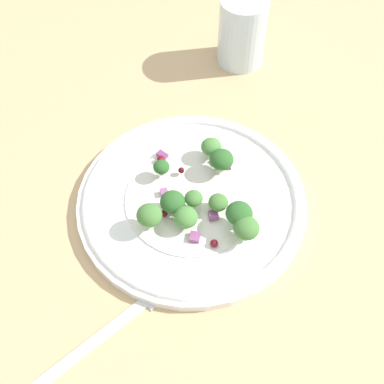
{
  "coord_description": "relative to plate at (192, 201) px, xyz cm",
  "views": [
    {
      "loc": [
        -25.86,
        21.28,
        50.28
      ],
      "look_at": [
        -0.07,
        -0.65,
        2.7
      ],
      "focal_mm": 47.47,
      "sensor_mm": 36.0,
      "label": 1
    }
  ],
  "objects": [
    {
      "name": "cranberry_1",
      "position": [
        3.56,
        -1.34,
        1.31
      ],
      "size": [
        0.74,
        0.74,
        0.74
      ],
      "primitive_type": "sphere",
      "color": "#4C0A14",
      "rests_on": "plate"
    },
    {
      "name": "dressing_pool",
      "position": [
        0.0,
        0.0,
        0.44
      ],
      "size": [
        15.68,
        15.68,
        0.2
      ],
      "primitive_type": "cylinder",
      "color": "white",
      "rests_on": "plate"
    },
    {
      "name": "broccoli_floret_2",
      "position": [
        4.84,
        0.16,
        2.31
      ],
      "size": [
        1.95,
        1.95,
        1.97
      ],
      "color": "#9EC684",
      "rests_on": "plate"
    },
    {
      "name": "fork",
      "position": [
        -6.3,
        16.37,
        -0.61
      ],
      "size": [
        2.43,
        18.62,
        0.5
      ],
      "color": "silver",
      "rests_on": "ground_plane"
    },
    {
      "name": "broccoli_floret_6",
      "position": [
        0.79,
        -5.26,
        2.78
      ],
      "size": [
        2.87,
        2.87,
        2.9
      ],
      "color": "#ADD18E",
      "rests_on": "plate"
    },
    {
      "name": "plate",
      "position": [
        0.0,
        0.0,
        0.0
      ],
      "size": [
        27.04,
        27.04,
        1.7
      ],
      "color": "white",
      "rests_on": "ground_plane"
    },
    {
      "name": "cranberry_0",
      "position": [
        -0.4,
        4.07,
        1.31
      ],
      "size": [
        0.84,
        0.84,
        0.84
      ],
      "primitive_type": "sphere",
      "color": "maroon",
      "rests_on": "plate"
    },
    {
      "name": "broccoli_floret_9",
      "position": [
        3.32,
        -5.9,
        2.35
      ],
      "size": [
        2.52,
        2.52,
        2.55
      ],
      "color": "#ADD18E",
      "rests_on": "plate"
    },
    {
      "name": "onion_bit_1",
      "position": [
        7.19,
        -1.28,
        0.95
      ],
      "size": [
        1.5,
        1.07,
        0.38
      ],
      "primitive_type": "cube",
      "rotation": [
        0.0,
        0.0,
        0.19
      ],
      "color": "#843D75",
      "rests_on": "plate"
    },
    {
      "name": "water_glass",
      "position": [
        15.43,
        -22.43,
        4.15
      ],
      "size": [
        6.78,
        6.78,
        10.01
      ],
      "primitive_type": "cylinder",
      "color": "silver",
      "rests_on": "ground_plane"
    },
    {
      "name": "broccoli_floret_0",
      "position": [
        -0.41,
        6.05,
        2.84
      ],
      "size": [
        2.86,
        2.86,
        2.89
      ],
      "color": "#ADD18E",
      "rests_on": "plate"
    },
    {
      "name": "onion_bit_2",
      "position": [
        2.6,
        2.1,
        0.98
      ],
      "size": [
        1.15,
        1.15,
        0.47
      ],
      "primitive_type": "cube",
      "rotation": [
        0.0,
        0.0,
        1.13
      ],
      "color": "#A35B93",
      "rests_on": "plate"
    },
    {
      "name": "onion_bit_5",
      "position": [
        0.86,
        -6.49,
        0.7
      ],
      "size": [
        1.48,
        1.47,
        0.49
      ],
      "primitive_type": "cube",
      "rotation": [
        0.0,
        0.0,
        2.36
      ],
      "color": "#A35B93",
      "rests_on": "plate"
    },
    {
      "name": "broccoli_floret_4",
      "position": [
        -0.34,
        2.79,
        2.32
      ],
      "size": [
        2.86,
        2.86,
        2.9
      ],
      "color": "#9EC684",
      "rests_on": "plate"
    },
    {
      "name": "broccoli_floret_8",
      "position": [
        -3.09,
        -1.28,
        1.88
      ],
      "size": [
        2.26,
        2.26,
        2.29
      ],
      "color": "#9EC684",
      "rests_on": "plate"
    },
    {
      "name": "onion_bit_3",
      "position": [
        2.04,
        -5.93,
        0.95
      ],
      "size": [
        1.08,
        0.89,
        0.47
      ],
      "primitive_type": "cube",
      "rotation": [
        0.0,
        0.0,
        3.08
      ],
      "color": "#934C84",
      "rests_on": "plate"
    },
    {
      "name": "broccoli_floret_5",
      "position": [
        -2.38,
        2.92,
        2.19
      ],
      "size": [
        2.68,
        2.68,
        2.71
      ],
      "color": "#ADD18E",
      "rests_on": "plate"
    },
    {
      "name": "broccoli_floret_3",
      "position": [
        -6.13,
        -1.55,
        2.85
      ],
      "size": [
        2.99,
        2.99,
        3.03
      ],
      "color": "#ADD18E",
      "rests_on": "plate"
    },
    {
      "name": "onion_bit_0",
      "position": [
        -4.32,
        3.26,
        0.84
      ],
      "size": [
        1.61,
        1.62,
        0.55
      ],
      "primitive_type": "cube",
      "rotation": [
        0.0,
        0.0,
        2.25
      ],
      "color": "#934C84",
      "rests_on": "plate"
    },
    {
      "name": "broccoli_floret_1",
      "position": [
        -7.91,
        -0.95,
        2.69
      ],
      "size": [
        2.87,
        2.87,
        2.9
      ],
      "color": "#8EB77A",
      "rests_on": "plate"
    },
    {
      "name": "onion_bit_4",
      "position": [
        -3.58,
        -0.14,
        0.99
      ],
      "size": [
        1.49,
        1.47,
        0.56
      ],
      "primitive_type": "cube",
      "rotation": [
        0.0,
        0.0,
        1.06
      ],
      "color": "#934C84",
      "rests_on": "plate"
    },
    {
      "name": "ground_plane",
      "position": [
        0.07,
        0.65,
        -1.86
      ],
      "size": [
        180.0,
        180.0,
        2.0
      ],
      "primitive_type": "cube",
      "color": "tan"
    },
    {
      "name": "cranberry_2",
      "position": [
        6.68,
        -0.67,
        1.0
      ],
      "size": [
        1.0,
        1.0,
        1.0
      ],
      "primitive_type": "sphere",
      "color": "maroon",
      "rests_on": "plate"
    },
    {
      "name": "cranberry_3",
      "position": [
        -6.34,
        2.22,
        0.94
      ],
      "size": [
        0.88,
        0.88,
        0.88
      ],
      "primitive_type": "sphere",
      "color": "maroon",
      "rests_on": "plate"
    },
    {
      "name": "broccoli_floret_7",
      "position": [
        -1.05,
        0.18,
        2.27
      ],
      "size": [
        2.08,
        2.08,
        2.1
      ],
      "color": "#8EB77A",
      "rests_on": "plate"
    }
  ]
}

